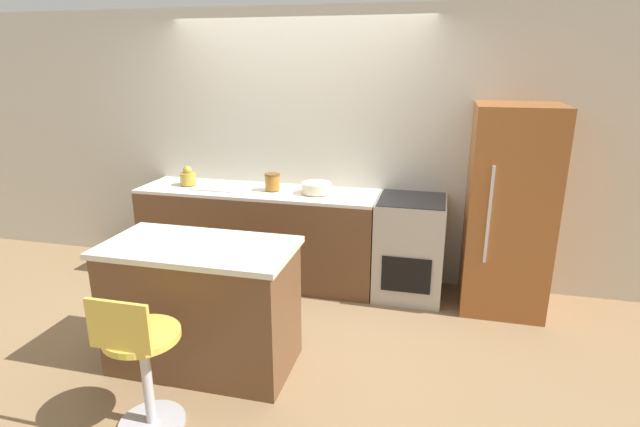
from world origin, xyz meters
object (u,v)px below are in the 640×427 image
object	(u,v)px
refrigerator	(509,210)
mixing_bowl	(316,188)
stool_chair	(142,362)
kettle	(188,177)
oven_range	(409,247)

from	to	relation	value
refrigerator	mixing_bowl	world-z (taller)	refrigerator
stool_chair	refrigerator	bearing A→B (deg)	45.00
refrigerator	kettle	bearing A→B (deg)	179.48
refrigerator	mixing_bowl	distance (m)	1.71
refrigerator	kettle	world-z (taller)	refrigerator
kettle	stool_chair	bearing A→B (deg)	-69.10
stool_chair	mixing_bowl	world-z (taller)	mixing_bowl
mixing_bowl	oven_range	bearing A→B (deg)	-0.13
oven_range	refrigerator	xyz separation A→B (m)	(0.82, -0.03, 0.43)
oven_range	stool_chair	bearing A→B (deg)	-121.71
mixing_bowl	stool_chair	bearing A→B (deg)	-102.16
oven_range	refrigerator	distance (m)	0.92
oven_range	kettle	bearing A→B (deg)	179.95
refrigerator	stool_chair	size ratio (longest dim) A/B	1.94
refrigerator	stool_chair	xyz separation A→B (m)	(-2.18, -2.18, -0.43)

